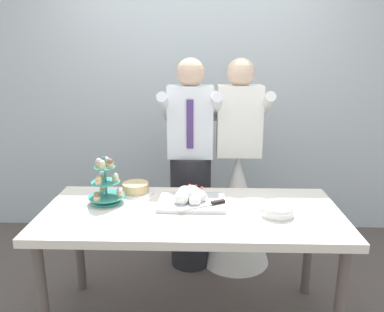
{
  "coord_description": "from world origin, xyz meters",
  "views": [
    {
      "loc": [
        0.07,
        -2.12,
        1.7
      ],
      "look_at": [
        -0.0,
        0.15,
        1.07
      ],
      "focal_mm": 35.49,
      "sensor_mm": 36.0,
      "label": 1
    }
  ],
  "objects_px": {
    "dessert_table": "(191,222)",
    "person_bride": "(237,195)",
    "plate_stack": "(277,210)",
    "round_cake": "(136,189)",
    "main_cake_tray": "(191,198)",
    "cupcake_stand": "(106,184)",
    "person_groom": "(191,177)"
  },
  "relations": [
    {
      "from": "plate_stack",
      "to": "person_groom",
      "type": "height_order",
      "value": "person_groom"
    },
    {
      "from": "dessert_table",
      "to": "person_bride",
      "type": "distance_m",
      "value": 0.84
    },
    {
      "from": "dessert_table",
      "to": "person_bride",
      "type": "bearing_deg",
      "value": 65.5
    },
    {
      "from": "cupcake_stand",
      "to": "person_groom",
      "type": "distance_m",
      "value": 0.81
    },
    {
      "from": "person_groom",
      "to": "person_bride",
      "type": "relative_size",
      "value": 1.0
    },
    {
      "from": "cupcake_stand",
      "to": "dessert_table",
      "type": "bearing_deg",
      "value": -10.76
    },
    {
      "from": "person_groom",
      "to": "round_cake",
      "type": "bearing_deg",
      "value": -130.0
    },
    {
      "from": "dessert_table",
      "to": "plate_stack",
      "type": "height_order",
      "value": "plate_stack"
    },
    {
      "from": "main_cake_tray",
      "to": "cupcake_stand",
      "type": "bearing_deg",
      "value": 179.43
    },
    {
      "from": "cupcake_stand",
      "to": "person_bride",
      "type": "distance_m",
      "value": 1.14
    },
    {
      "from": "plate_stack",
      "to": "person_bride",
      "type": "height_order",
      "value": "person_bride"
    },
    {
      "from": "dessert_table",
      "to": "round_cake",
      "type": "height_order",
      "value": "round_cake"
    },
    {
      "from": "cupcake_stand",
      "to": "person_groom",
      "type": "bearing_deg",
      "value": 49.79
    },
    {
      "from": "dessert_table",
      "to": "round_cake",
      "type": "relative_size",
      "value": 7.5
    },
    {
      "from": "round_cake",
      "to": "person_groom",
      "type": "xyz_separation_m",
      "value": [
        0.36,
        0.43,
        -0.06
      ]
    },
    {
      "from": "cupcake_stand",
      "to": "round_cake",
      "type": "bearing_deg",
      "value": 49.3
    },
    {
      "from": "main_cake_tray",
      "to": "plate_stack",
      "type": "height_order",
      "value": "main_cake_tray"
    },
    {
      "from": "plate_stack",
      "to": "person_bride",
      "type": "distance_m",
      "value": 0.85
    },
    {
      "from": "round_cake",
      "to": "person_groom",
      "type": "relative_size",
      "value": 0.14
    },
    {
      "from": "round_cake",
      "to": "person_bride",
      "type": "distance_m",
      "value": 0.9
    },
    {
      "from": "cupcake_stand",
      "to": "person_groom",
      "type": "xyz_separation_m",
      "value": [
        0.51,
        0.6,
        -0.15
      ]
    },
    {
      "from": "dessert_table",
      "to": "plate_stack",
      "type": "relative_size",
      "value": 9.35
    },
    {
      "from": "dessert_table",
      "to": "round_cake",
      "type": "distance_m",
      "value": 0.49
    },
    {
      "from": "person_groom",
      "to": "person_bride",
      "type": "distance_m",
      "value": 0.41
    },
    {
      "from": "cupcake_stand",
      "to": "plate_stack",
      "type": "distance_m",
      "value": 1.06
    },
    {
      "from": "cupcake_stand",
      "to": "plate_stack",
      "type": "relative_size",
      "value": 1.58
    },
    {
      "from": "cupcake_stand",
      "to": "plate_stack",
      "type": "height_order",
      "value": "cupcake_stand"
    },
    {
      "from": "dessert_table",
      "to": "main_cake_tray",
      "type": "xyz_separation_m",
      "value": [
        -0.01,
        0.1,
        0.11
      ]
    },
    {
      "from": "person_groom",
      "to": "dessert_table",
      "type": "bearing_deg",
      "value": -87.72
    },
    {
      "from": "main_cake_tray",
      "to": "plate_stack",
      "type": "distance_m",
      "value": 0.53
    },
    {
      "from": "main_cake_tray",
      "to": "round_cake",
      "type": "distance_m",
      "value": 0.42
    },
    {
      "from": "plate_stack",
      "to": "person_bride",
      "type": "bearing_deg",
      "value": 101.38
    }
  ]
}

